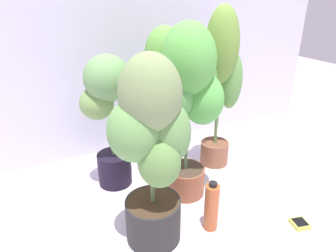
# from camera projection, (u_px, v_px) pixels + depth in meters

# --- Properties ---
(ground_plane) EXTENTS (8.00, 8.00, 0.00)m
(ground_plane) POSITION_uv_depth(u_px,v_px,m) (195.00, 206.00, 1.67)
(ground_plane) COLOR silver
(ground_plane) RESTS_ON ground
(mylar_back_wall) EXTENTS (3.20, 0.01, 2.00)m
(mylar_back_wall) POSITION_uv_depth(u_px,v_px,m) (134.00, 8.00, 1.97)
(mylar_back_wall) COLOR silver
(mylar_back_wall) RESTS_ON ground
(potted_plant_back_left) EXTENTS (0.33, 0.28, 0.80)m
(potted_plant_back_left) POSITION_uv_depth(u_px,v_px,m) (107.00, 110.00, 1.68)
(potted_plant_back_left) COLOR black
(potted_plant_back_left) RESTS_ON ground
(potted_plant_center) EXTENTS (0.43, 0.34, 0.98)m
(potted_plant_center) POSITION_uv_depth(u_px,v_px,m) (188.00, 95.00, 1.55)
(potted_plant_center) COLOR #945336
(potted_plant_center) RESTS_ON ground
(potted_plant_back_right) EXTENTS (0.33, 0.28, 1.04)m
(potted_plant_back_right) POSITION_uv_depth(u_px,v_px,m) (219.00, 77.00, 1.86)
(potted_plant_back_right) COLOR #91593D
(potted_plant_back_right) RESTS_ON ground
(potted_plant_back_center) EXTENTS (0.34, 0.32, 0.93)m
(potted_plant_back_center) POSITION_uv_depth(u_px,v_px,m) (164.00, 89.00, 1.85)
(potted_plant_back_center) COLOR slate
(potted_plant_back_center) RESTS_ON ground
(potted_plant_front_left) EXTENTS (0.41, 0.35, 0.90)m
(potted_plant_front_left) POSITION_uv_depth(u_px,v_px,m) (151.00, 147.00, 1.26)
(potted_plant_front_left) COLOR #272725
(potted_plant_front_left) RESTS_ON ground
(hygrometer_box) EXTENTS (0.10, 0.10, 0.03)m
(hygrometer_box) POSITION_uv_depth(u_px,v_px,m) (300.00, 224.00, 1.53)
(hygrometer_box) COLOR #C8CA49
(hygrometer_box) RESTS_ON ground
(nutrient_bottle) EXTENTS (0.07, 0.07, 0.27)m
(nutrient_bottle) POSITION_uv_depth(u_px,v_px,m) (211.00, 207.00, 1.47)
(nutrient_bottle) COLOR #B95A2D
(nutrient_bottle) RESTS_ON ground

